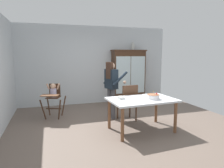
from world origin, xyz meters
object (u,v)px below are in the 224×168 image
(adult_person, at_px, (111,83))
(birthday_cake, at_px, (153,97))
(ceramic_vase, at_px, (133,47))
(dining_chair_far_side, at_px, (128,100))
(serving_bowl, at_px, (121,98))
(high_chair_with_toddler, at_px, (53,94))
(dining_table, at_px, (142,103))
(china_cabinet, at_px, (128,76))

(adult_person, xyz_separation_m, birthday_cake, (0.61, -1.17, -0.17))
(ceramic_vase, distance_m, dining_chair_far_side, 2.66)
(birthday_cake, relative_size, serving_bowl, 1.56)
(high_chair_with_toddler, distance_m, dining_table, 2.47)
(dining_table, height_order, dining_chair_far_side, dining_chair_far_side)
(ceramic_vase, bearing_deg, high_chair_with_toddler, -158.83)
(china_cabinet, xyz_separation_m, adult_person, (-1.15, -1.62, 0.02))
(serving_bowl, bearing_deg, high_chair_with_toddler, 134.28)
(china_cabinet, xyz_separation_m, dining_table, (-0.77, -2.69, -0.30))
(china_cabinet, height_order, birthday_cake, china_cabinet)
(high_chair_with_toddler, distance_m, adult_person, 1.62)
(high_chair_with_toddler, relative_size, adult_person, 0.62)
(adult_person, xyz_separation_m, dining_chair_far_side, (0.34, -0.38, -0.41))
(china_cabinet, distance_m, dining_table, 2.81)
(high_chair_with_toddler, relative_size, birthday_cake, 3.39)
(high_chair_with_toddler, xyz_separation_m, serving_bowl, (1.43, -1.47, 0.11))
(birthday_cake, bearing_deg, serving_bowl, 160.87)
(china_cabinet, bearing_deg, high_chair_with_toddler, -157.69)
(high_chair_with_toddler, bearing_deg, china_cabinet, 41.05)
(china_cabinet, relative_size, high_chair_with_toddler, 1.99)
(birthday_cake, distance_m, serving_bowl, 0.72)
(dining_table, height_order, serving_bowl, serving_bowl)
(dining_table, bearing_deg, ceramic_vase, 70.75)
(high_chair_with_toddler, height_order, dining_table, high_chair_with_toddler)
(ceramic_vase, distance_m, high_chair_with_toddler, 3.31)
(dining_table, relative_size, dining_chair_far_side, 1.57)
(high_chair_with_toddler, distance_m, birthday_cake, 2.71)
(birthday_cake, distance_m, dining_chair_far_side, 0.87)
(ceramic_vase, relative_size, high_chair_with_toddler, 0.28)
(ceramic_vase, xyz_separation_m, adult_person, (-1.32, -1.62, -1.04))
(ceramic_vase, bearing_deg, china_cabinet, -178.72)
(china_cabinet, xyz_separation_m, ceramic_vase, (0.17, 0.00, 1.06))
(high_chair_with_toddler, bearing_deg, adult_person, -0.81)
(dining_table, bearing_deg, birthday_cake, -23.88)
(high_chair_with_toddler, xyz_separation_m, dining_chair_far_side, (1.84, -0.91, -0.10))
(dining_table, distance_m, birthday_cake, 0.29)
(birthday_cake, height_order, dining_chair_far_side, dining_chair_far_side)
(ceramic_vase, relative_size, serving_bowl, 1.50)
(ceramic_vase, relative_size, dining_chair_far_side, 0.28)
(high_chair_with_toddler, distance_m, dining_chair_far_side, 2.05)
(china_cabinet, bearing_deg, adult_person, -125.41)
(adult_person, bearing_deg, serving_bowl, 156.34)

